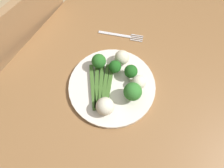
{
  "coord_description": "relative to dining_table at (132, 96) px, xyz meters",
  "views": [
    {
      "loc": [
        0.3,
        0.08,
        1.33
      ],
      "look_at": [
        0.05,
        -0.06,
        0.76
      ],
      "focal_mm": 32.54,
      "sensor_mm": 36.0,
      "label": 1
    }
  ],
  "objects": [
    {
      "name": "ground_plane",
      "position": [
        0.0,
        0.0,
        -0.65
      ],
      "size": [
        6.0,
        6.0,
        0.02
      ],
      "primitive_type": "cube",
      "color": "tan"
    },
    {
      "name": "dining_table",
      "position": [
        0.0,
        0.0,
        0.0
      ],
      "size": [
        1.41,
        0.82,
        0.74
      ],
      "color": "olive",
      "rests_on": "ground_plane"
    },
    {
      "name": "chair",
      "position": [
        -0.02,
        -0.55,
        -0.14
      ],
      "size": [
        0.44,
        0.44,
        0.87
      ],
      "rotation": [
        0.0,
        0.0,
        -0.09
      ],
      "color": "#9E754C",
      "rests_on": "ground_plane"
    },
    {
      "name": "plate",
      "position": [
        0.05,
        -0.06,
        0.11
      ],
      "size": [
        0.27,
        0.27,
        0.01
      ],
      "primitive_type": "cylinder",
      "color": "silver",
      "rests_on": "dining_table"
    },
    {
      "name": "asparagus_bundle",
      "position": [
        0.07,
        -0.08,
        0.13
      ],
      "size": [
        0.16,
        0.12,
        0.01
      ],
      "rotation": [
        0.0,
        0.0,
        3.57
      ],
      "color": "#3D6626",
      "rests_on": "plate"
    },
    {
      "name": "broccoli_front",
      "position": [
        -0.01,
        -0.02,
        0.15
      ],
      "size": [
        0.04,
        0.04,
        0.05
      ],
      "color": "#4C7F2B",
      "rests_on": "plate"
    },
    {
      "name": "broccoli_back_right",
      "position": [
        0.01,
        -0.12,
        0.15
      ],
      "size": [
        0.05,
        0.05,
        0.06
      ],
      "color": "#568E33",
      "rests_on": "plate"
    },
    {
      "name": "broccoli_outer_edge",
      "position": [
        0.06,
        0.02,
        0.16
      ],
      "size": [
        0.05,
        0.05,
        0.07
      ],
      "color": "#609E3D",
      "rests_on": "plate"
    },
    {
      "name": "broccoli_back",
      "position": [
        -0.0,
        -0.07,
        0.15
      ],
      "size": [
        0.04,
        0.04,
        0.05
      ],
      "color": "#4C7F2B",
      "rests_on": "plate"
    },
    {
      "name": "cauliflower_front_left",
      "position": [
        0.13,
        -0.04,
        0.15
      ],
      "size": [
        0.05,
        0.05,
        0.05
      ],
      "primitive_type": "sphere",
      "color": "silver",
      "rests_on": "plate"
    },
    {
      "name": "cauliflower_left",
      "position": [
        -0.04,
        -0.07,
        0.14
      ],
      "size": [
        0.05,
        0.05,
        0.05
      ],
      "primitive_type": "sphere",
      "color": "beige",
      "rests_on": "plate"
    },
    {
      "name": "cauliflower_near_fork",
      "position": [
        0.01,
        0.02,
        0.14
      ],
      "size": [
        0.04,
        0.04,
        0.04
      ],
      "primitive_type": "sphere",
      "color": "silver",
      "rests_on": "plate"
    },
    {
      "name": "fork",
      "position": [
        -0.15,
        -0.13,
        0.11
      ],
      "size": [
        0.06,
        0.16,
        0.0
      ],
      "rotation": [
        0.0,
        0.0,
        1.86
      ],
      "color": "silver",
      "rests_on": "dining_table"
    }
  ]
}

